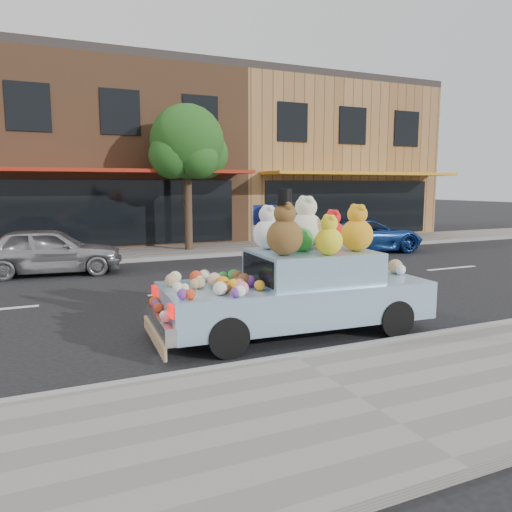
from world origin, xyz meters
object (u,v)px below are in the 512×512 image
car_silver (49,251)px  car_blue (364,235)px  street_tree (187,148)px  art_car (297,283)px

car_silver → car_blue: (10.60, 0.27, -0.04)m
street_tree → car_silver: size_ratio=1.37×
car_blue → art_car: size_ratio=0.95×
car_blue → art_car: art_car is taller
street_tree → art_car: bearing=-97.0°
street_tree → art_car: size_ratio=1.14×
car_silver → car_blue: car_silver is taller
car_silver → art_car: 8.29m
car_silver → art_car: size_ratio=0.83×
car_blue → art_car: 10.53m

